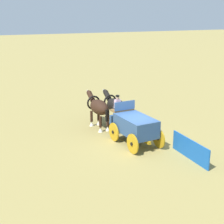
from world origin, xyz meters
TOP-DOWN VIEW (x-y plane):
  - ground_plane at (0.00, 0.00)m, footprint 220.00×220.00m
  - show_wagon at (0.15, 0.01)m, footprint 5.67×2.06m
  - draft_horse_near at (3.67, 0.82)m, footprint 3.06×1.07m
  - draft_horse_off at (3.73, -0.48)m, footprint 3.10×1.08m
  - sponsor_banner at (-3.08, -1.60)m, footprint 3.20×0.22m

SIDE VIEW (x-z plane):
  - ground_plane at x=0.00m, z-range 0.00..0.00m
  - sponsor_banner at x=-3.08m, z-range 0.00..1.10m
  - show_wagon at x=0.15m, z-range -0.21..2.49m
  - draft_horse_off at x=3.73m, z-range 0.25..2.48m
  - draft_horse_near at x=3.67m, z-range 0.27..2.59m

